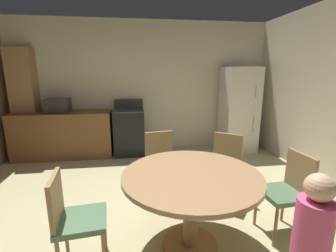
{
  "coord_description": "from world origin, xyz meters",
  "views": [
    {
      "loc": [
        -0.16,
        -2.12,
        1.66
      ],
      "look_at": [
        0.3,
        1.18,
        0.89
      ],
      "focal_mm": 24.95,
      "sensor_mm": 36.0,
      "label": 1
    }
  ],
  "objects_px": {
    "chair_north": "(161,160)",
    "chair_west": "(73,216)",
    "person_child": "(310,250)",
    "dining_table": "(191,189)",
    "chair_east": "(288,188)",
    "refrigerator": "(238,110)",
    "oven_range": "(129,131)",
    "microwave": "(58,106)",
    "chair_northeast": "(224,163)"
  },
  "relations": [
    {
      "from": "person_child",
      "to": "chair_north",
      "type": "bearing_deg",
      "value": -13.13
    },
    {
      "from": "refrigerator",
      "to": "chair_northeast",
      "type": "height_order",
      "value": "refrigerator"
    },
    {
      "from": "dining_table",
      "to": "chair_northeast",
      "type": "distance_m",
      "value": 1.04
    },
    {
      "from": "dining_table",
      "to": "chair_east",
      "type": "relative_size",
      "value": 1.46
    },
    {
      "from": "dining_table",
      "to": "chair_northeast",
      "type": "height_order",
      "value": "chair_northeast"
    },
    {
      "from": "oven_range",
      "to": "chair_east",
      "type": "relative_size",
      "value": 1.26
    },
    {
      "from": "oven_range",
      "to": "refrigerator",
      "type": "distance_m",
      "value": 2.35
    },
    {
      "from": "chair_west",
      "to": "chair_east",
      "type": "bearing_deg",
      "value": -1.45
    },
    {
      "from": "dining_table",
      "to": "chair_northeast",
      "type": "bearing_deg",
      "value": 51.84
    },
    {
      "from": "chair_north",
      "to": "person_child",
      "type": "xyz_separation_m",
      "value": [
        0.73,
        -1.83,
        0.08
      ]
    },
    {
      "from": "oven_range",
      "to": "person_child",
      "type": "height_order",
      "value": "oven_range"
    },
    {
      "from": "chair_north",
      "to": "chair_west",
      "type": "height_order",
      "value": "same"
    },
    {
      "from": "refrigerator",
      "to": "microwave",
      "type": "distance_m",
      "value": 3.65
    },
    {
      "from": "refrigerator",
      "to": "chair_west",
      "type": "relative_size",
      "value": 2.02
    },
    {
      "from": "chair_northeast",
      "to": "person_child",
      "type": "relative_size",
      "value": 0.8
    },
    {
      "from": "chair_west",
      "to": "person_child",
      "type": "xyz_separation_m",
      "value": [
        1.6,
        -0.69,
        0.08
      ]
    },
    {
      "from": "chair_north",
      "to": "chair_west",
      "type": "relative_size",
      "value": 1.0
    },
    {
      "from": "oven_range",
      "to": "chair_north",
      "type": "bearing_deg",
      "value": -75.22
    },
    {
      "from": "oven_range",
      "to": "chair_east",
      "type": "xyz_separation_m",
      "value": [
        1.67,
        -2.72,
        0.03
      ]
    },
    {
      "from": "chair_northeast",
      "to": "chair_west",
      "type": "bearing_deg",
      "value": -22.69
    },
    {
      "from": "chair_northeast",
      "to": "oven_range",
      "type": "bearing_deg",
      "value": -108.99
    },
    {
      "from": "microwave",
      "to": "chair_northeast",
      "type": "distance_m",
      "value": 3.31
    },
    {
      "from": "dining_table",
      "to": "chair_east",
      "type": "xyz_separation_m",
      "value": [
        1.04,
        0.06,
        -0.11
      ]
    },
    {
      "from": "dining_table",
      "to": "chair_west",
      "type": "relative_size",
      "value": 1.46
    },
    {
      "from": "dining_table",
      "to": "person_child",
      "type": "relative_size",
      "value": 1.17
    },
    {
      "from": "oven_range",
      "to": "dining_table",
      "type": "relative_size",
      "value": 0.86
    },
    {
      "from": "dining_table",
      "to": "chair_northeast",
      "type": "xyz_separation_m",
      "value": [
        0.64,
        0.82,
        -0.11
      ]
    },
    {
      "from": "chair_northeast",
      "to": "dining_table",
      "type": "bearing_deg",
      "value": 0.0
    },
    {
      "from": "chair_north",
      "to": "chair_east",
      "type": "distance_m",
      "value": 1.54
    },
    {
      "from": "chair_east",
      "to": "chair_west",
      "type": "distance_m",
      "value": 2.07
    },
    {
      "from": "microwave",
      "to": "dining_table",
      "type": "relative_size",
      "value": 0.35
    },
    {
      "from": "microwave",
      "to": "chair_east",
      "type": "bearing_deg",
      "value": -42.13
    },
    {
      "from": "microwave",
      "to": "person_child",
      "type": "distance_m",
      "value": 4.42
    },
    {
      "from": "chair_north",
      "to": "chair_west",
      "type": "bearing_deg",
      "value": -46.42
    },
    {
      "from": "dining_table",
      "to": "person_child",
      "type": "xyz_separation_m",
      "value": [
        0.56,
        -0.81,
        -0.03
      ]
    },
    {
      "from": "microwave",
      "to": "chair_west",
      "type": "xyz_separation_m",
      "value": [
        0.94,
        -2.9,
        -0.53
      ]
    },
    {
      "from": "refrigerator",
      "to": "microwave",
      "type": "xyz_separation_m",
      "value": [
        -3.65,
        0.05,
        0.15
      ]
    },
    {
      "from": "chair_north",
      "to": "person_child",
      "type": "relative_size",
      "value": 0.8
    },
    {
      "from": "refrigerator",
      "to": "dining_table",
      "type": "bearing_deg",
      "value": -121.5
    },
    {
      "from": "microwave",
      "to": "refrigerator",
      "type": "bearing_deg",
      "value": -0.79
    },
    {
      "from": "chair_northeast",
      "to": "chair_west",
      "type": "distance_m",
      "value": 1.91
    },
    {
      "from": "microwave",
      "to": "dining_table",
      "type": "distance_m",
      "value": 3.44
    },
    {
      "from": "refrigerator",
      "to": "person_child",
      "type": "bearing_deg",
      "value": -107.41
    },
    {
      "from": "chair_northeast",
      "to": "chair_west",
      "type": "xyz_separation_m",
      "value": [
        -1.67,
        -0.93,
        0.0
      ]
    },
    {
      "from": "refrigerator",
      "to": "chair_east",
      "type": "height_order",
      "value": "refrigerator"
    },
    {
      "from": "microwave",
      "to": "chair_west",
      "type": "relative_size",
      "value": 0.51
    },
    {
      "from": "oven_range",
      "to": "person_child",
      "type": "distance_m",
      "value": 3.79
    },
    {
      "from": "person_child",
      "to": "dining_table",
      "type": "bearing_deg",
      "value": -0.0
    },
    {
      "from": "oven_range",
      "to": "person_child",
      "type": "relative_size",
      "value": 1.01
    },
    {
      "from": "person_child",
      "to": "chair_east",
      "type": "bearing_deg",
      "value": -63.21
    }
  ]
}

